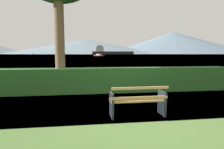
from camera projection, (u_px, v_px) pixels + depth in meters
The scene contains 8 objects.
ground_plane at pixel (137, 116), 5.28m from camera, with size 1400.00×1400.00×0.00m, color #4C6B33.
water_surface at pixel (86, 54), 309.89m from camera, with size 620.00×620.00×0.00m, color slate.
park_bench at pixel (138, 101), 5.17m from camera, with size 1.52×0.59×0.87m.
hedge_row at pixel (117, 80), 8.56m from camera, with size 10.56×0.84×1.07m, color #285B23.
cargo_ship_large at pixel (110, 52), 316.04m from camera, with size 68.80×13.03×14.67m.
sailboat_mid at pixel (32, 54), 237.92m from camera, with size 5.24×7.34×1.46m.
tender_far at pixel (99, 55), 126.14m from camera, with size 6.77×9.16×1.24m.
distant_hills at pixel (111, 45), 554.59m from camera, with size 928.93×426.91×65.90m.
Camera 1 is at (-1.39, -4.97, 1.73)m, focal length 30.45 mm.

